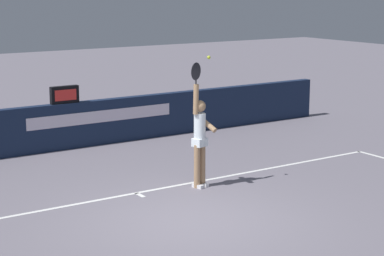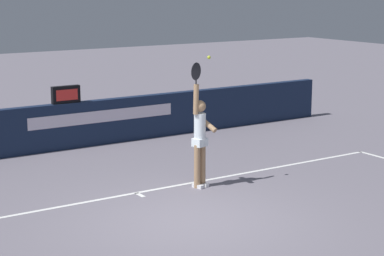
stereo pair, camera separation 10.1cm
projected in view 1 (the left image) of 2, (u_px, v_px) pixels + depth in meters
ground_plane at (191, 221)px, 11.71m from camera, size 60.00×60.00×0.00m
court_lines at (214, 233)px, 11.16m from camera, size 12.30×5.30×0.00m
back_wall at (52, 128)px, 16.55m from camera, size 16.41×0.24×1.12m
speed_display at (64, 95)px, 16.57m from camera, size 0.70×0.15×0.42m
tennis_player at (200, 136)px, 13.47m from camera, size 0.51×0.52×2.50m
tennis_ball at (209, 57)px, 13.20m from camera, size 0.07×0.07×0.07m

